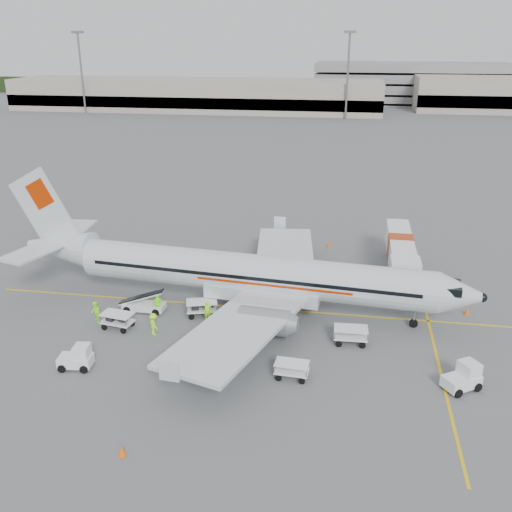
# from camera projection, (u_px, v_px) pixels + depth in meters

# --- Properties ---
(ground) EXTENTS (360.00, 360.00, 0.00)m
(ground) POSITION_uv_depth(u_px,v_px,m) (252.00, 308.00, 46.70)
(ground) COLOR #56595B
(stripe_lead) EXTENTS (44.00, 0.20, 0.01)m
(stripe_lead) POSITION_uv_depth(u_px,v_px,m) (252.00, 308.00, 46.70)
(stripe_lead) COLOR yellow
(stripe_lead) RESTS_ON ground
(stripe_cross) EXTENTS (0.20, 20.00, 0.01)m
(stripe_cross) POSITION_uv_depth(u_px,v_px,m) (442.00, 377.00, 37.16)
(stripe_cross) COLOR yellow
(stripe_cross) RESTS_ON ground
(terminal_west) EXTENTS (110.00, 22.00, 9.00)m
(terminal_west) POSITION_uv_depth(u_px,v_px,m) (196.00, 95.00, 170.91)
(terminal_west) COLOR gray
(terminal_west) RESTS_ON ground
(parking_garage) EXTENTS (62.00, 24.00, 14.00)m
(parking_garage) POSITION_uv_depth(u_px,v_px,m) (411.00, 82.00, 187.51)
(parking_garage) COLOR slate
(parking_garage) RESTS_ON ground
(treeline) EXTENTS (300.00, 3.00, 6.00)m
(treeline) POSITION_uv_depth(u_px,v_px,m) (335.00, 89.00, 206.64)
(treeline) COLOR black
(treeline) RESTS_ON ground
(mast_west) EXTENTS (3.20, 1.20, 22.00)m
(mast_west) POSITION_uv_depth(u_px,v_px,m) (82.00, 73.00, 162.19)
(mast_west) COLOR slate
(mast_west) RESTS_ON ground
(mast_center) EXTENTS (3.20, 1.20, 22.00)m
(mast_center) POSITION_uv_depth(u_px,v_px,m) (348.00, 76.00, 150.54)
(mast_center) COLOR slate
(mast_center) RESTS_ON ground
(aircraft) EXTENTS (40.38, 33.02, 10.41)m
(aircraft) POSITION_uv_depth(u_px,v_px,m) (252.00, 248.00, 44.81)
(aircraft) COLOR silver
(aircraft) RESTS_ON ground
(jet_bridge) EXTENTS (2.77, 14.65, 3.85)m
(jet_bridge) POSITION_uv_depth(u_px,v_px,m) (399.00, 256.00, 52.34)
(jet_bridge) COLOR white
(jet_bridge) RESTS_ON ground
(belt_loader) EXTENTS (4.50, 1.75, 2.43)m
(belt_loader) POSITION_uv_depth(u_px,v_px,m) (143.00, 297.00, 45.74)
(belt_loader) COLOR white
(belt_loader) RESTS_ON ground
(tug_fore) EXTENTS (2.65, 2.39, 1.78)m
(tug_fore) POSITION_uv_depth(u_px,v_px,m) (462.00, 377.00, 35.64)
(tug_fore) COLOR white
(tug_fore) RESTS_ON ground
(tug_mid) EXTENTS (2.50, 1.92, 1.70)m
(tug_mid) POSITION_uv_depth(u_px,v_px,m) (227.00, 322.00, 42.53)
(tug_mid) COLOR white
(tug_mid) RESTS_ON ground
(tug_aft) EXTENTS (2.31, 1.48, 1.69)m
(tug_aft) POSITION_uv_depth(u_px,v_px,m) (75.00, 357.00, 37.96)
(tug_aft) COLOR white
(tug_aft) RESTS_ON ground
(cart_loaded_a) EXTENTS (2.58, 1.79, 1.24)m
(cart_loaded_a) POSITION_uv_depth(u_px,v_px,m) (118.00, 321.00, 43.24)
(cart_loaded_a) COLOR white
(cart_loaded_a) RESTS_ON ground
(cart_loaded_b) EXTENTS (2.72, 2.03, 1.26)m
(cart_loaded_b) POSITION_uv_depth(u_px,v_px,m) (202.00, 308.00, 45.20)
(cart_loaded_b) COLOR white
(cart_loaded_b) RESTS_ON ground
(cart_empty_a) EXTENTS (2.27, 1.44, 1.14)m
(cart_empty_a) POSITION_uv_depth(u_px,v_px,m) (292.00, 370.00, 36.93)
(cart_empty_a) COLOR white
(cart_empty_a) RESTS_ON ground
(cart_empty_b) EXTENTS (2.47, 1.53, 1.25)m
(cart_empty_b) POSITION_uv_depth(u_px,v_px,m) (351.00, 336.00, 41.09)
(cart_empty_b) COLOR white
(cart_empty_b) RESTS_ON ground
(cone_nose) EXTENTS (0.41, 0.41, 0.67)m
(cone_nose) POSITION_uv_depth(u_px,v_px,m) (467.00, 311.00, 45.47)
(cone_nose) COLOR #F25D10
(cone_nose) RESTS_ON ground
(cone_port) EXTENTS (0.42, 0.42, 0.68)m
(cone_port) POSITION_uv_depth(u_px,v_px,m) (329.00, 244.00, 60.03)
(cone_port) COLOR #F25D10
(cone_port) RESTS_ON ground
(cone_stbd) EXTENTS (0.42, 0.42, 0.69)m
(cone_stbd) POSITION_uv_depth(u_px,v_px,m) (122.00, 450.00, 30.11)
(cone_stbd) COLOR #F25D10
(cone_stbd) RESTS_ON ground
(crew_a) EXTENTS (0.70, 0.59, 1.63)m
(crew_a) POSITION_uv_depth(u_px,v_px,m) (208.00, 311.00, 44.34)
(crew_a) COLOR #99FD1D
(crew_a) RESTS_ON ground
(crew_b) EXTENTS (0.97, 1.03, 1.69)m
(crew_b) POSITION_uv_depth(u_px,v_px,m) (96.00, 312.00, 44.14)
(crew_b) COLOR #99FD1D
(crew_b) RESTS_ON ground
(crew_c) EXTENTS (1.23, 1.25, 1.73)m
(crew_c) POSITION_uv_depth(u_px,v_px,m) (154.00, 324.00, 42.21)
(crew_c) COLOR #99FD1D
(crew_c) RESTS_ON ground
(crew_d) EXTENTS (1.07, 0.87, 1.70)m
(crew_d) POSITION_uv_depth(u_px,v_px,m) (158.00, 304.00, 45.45)
(crew_d) COLOR #99FD1D
(crew_d) RESTS_ON ground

